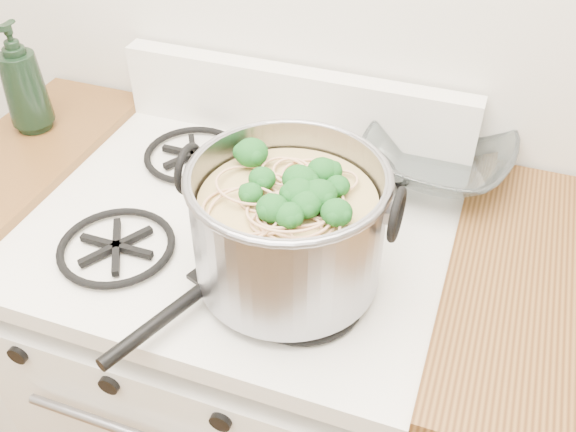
{
  "coord_description": "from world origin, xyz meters",
  "views": [
    {
      "loc": [
        0.39,
        0.44,
        1.66
      ],
      "look_at": [
        0.14,
        1.15,
        1.04
      ],
      "focal_mm": 40.0,
      "sensor_mm": 36.0,
      "label": 1
    }
  ],
  "objects_px": {
    "gas_range": "(250,375)",
    "stock_pot": "(288,227)",
    "spatula": "(230,268)",
    "glass_bowl": "(436,165)",
    "bottle": "(22,78)"
  },
  "relations": [
    {
      "from": "gas_range",
      "to": "stock_pot",
      "type": "bearing_deg",
      "value": -40.14
    },
    {
      "from": "glass_bowl",
      "to": "stock_pot",
      "type": "bearing_deg",
      "value": -116.03
    },
    {
      "from": "spatula",
      "to": "glass_bowl",
      "type": "bearing_deg",
      "value": 77.34
    },
    {
      "from": "gas_range",
      "to": "glass_bowl",
      "type": "relative_size",
      "value": 8.06
    },
    {
      "from": "glass_bowl",
      "to": "bottle",
      "type": "relative_size",
      "value": 0.48
    },
    {
      "from": "glass_bowl",
      "to": "bottle",
      "type": "height_order",
      "value": "bottle"
    },
    {
      "from": "spatula",
      "to": "glass_bowl",
      "type": "relative_size",
      "value": 2.71
    },
    {
      "from": "stock_pot",
      "to": "bottle",
      "type": "distance_m",
      "value": 0.71
    },
    {
      "from": "gas_range",
      "to": "stock_pot",
      "type": "height_order",
      "value": "stock_pot"
    },
    {
      "from": "spatula",
      "to": "bottle",
      "type": "height_order",
      "value": "bottle"
    },
    {
      "from": "gas_range",
      "to": "spatula",
      "type": "relative_size",
      "value": 2.98
    },
    {
      "from": "stock_pot",
      "to": "spatula",
      "type": "relative_size",
      "value": 1.09
    },
    {
      "from": "gas_range",
      "to": "stock_pot",
      "type": "relative_size",
      "value": 2.74
    },
    {
      "from": "gas_range",
      "to": "bottle",
      "type": "relative_size",
      "value": 3.9
    },
    {
      "from": "gas_range",
      "to": "spatula",
      "type": "distance_m",
      "value": 0.52
    }
  ]
}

